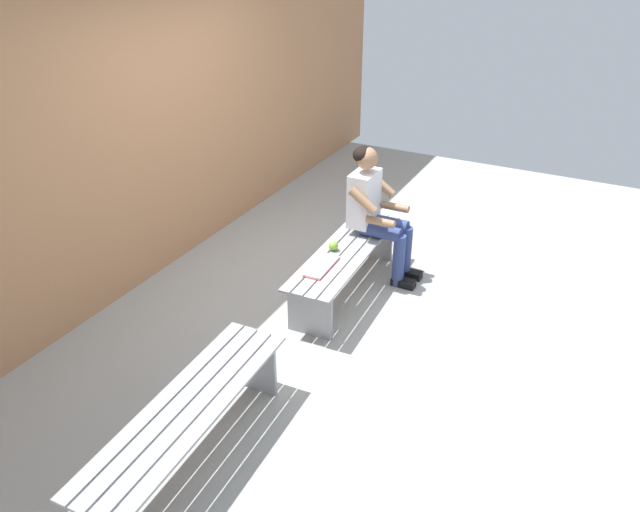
# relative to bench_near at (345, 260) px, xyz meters

# --- Properties ---
(ground_plane) EXTENTS (10.00, 7.00, 0.04)m
(ground_plane) POSITION_rel_bench_near_xyz_m (1.11, 1.00, -0.35)
(ground_plane) COLOR #9E9E99
(brick_wall) EXTENTS (9.50, 0.24, 3.10)m
(brick_wall) POSITION_rel_bench_near_xyz_m (0.50, -1.86, 1.21)
(brick_wall) COLOR #B27A51
(brick_wall) RESTS_ON ground
(bench_near) EXTENTS (1.70, 0.50, 0.44)m
(bench_near) POSITION_rel_bench_near_xyz_m (0.00, 0.00, 0.00)
(bench_near) COLOR gray
(bench_near) RESTS_ON ground
(bench_far) EXTENTS (1.72, 0.50, 0.44)m
(bench_far) POSITION_rel_bench_near_xyz_m (2.22, 0.00, 0.00)
(bench_far) COLOR gray
(bench_far) RESTS_ON ground
(person_seated) EXTENTS (0.50, 0.69, 1.24)m
(person_seated) POSITION_rel_bench_near_xyz_m (-0.42, 0.10, 0.35)
(person_seated) COLOR silver
(person_seated) RESTS_ON ground
(apple) EXTENTS (0.08, 0.08, 0.08)m
(apple) POSITION_rel_bench_near_xyz_m (0.06, -0.09, 0.15)
(apple) COLOR #72B738
(apple) RESTS_ON bench_near
(book_open) EXTENTS (0.42, 0.17, 0.02)m
(book_open) POSITION_rel_bench_near_xyz_m (0.38, -0.04, 0.11)
(book_open) COLOR white
(book_open) RESTS_ON bench_near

